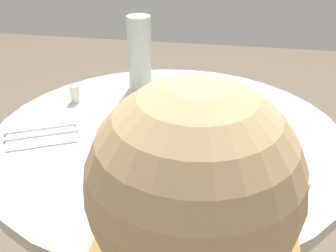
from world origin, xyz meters
TOP-DOWN VIEW (x-y plane):
  - dining_table at (0.00, 0.00)m, footprint 0.90×0.90m
  - pizza_plate at (0.01, 0.00)m, footprint 0.32×0.32m
  - breakfast_pizza at (0.01, -0.00)m, footprint 0.29×0.29m
  - bread_plate at (-0.13, -0.25)m, footprint 0.18×0.18m
  - napkin at (-0.05, 0.32)m, footprint 0.20×0.21m
  - fork at (-0.04, 0.33)m, footprint 0.09×0.17m
  - knife at (-0.07, 0.31)m, footprint 0.09×0.17m
  - water_glass at (-0.31, -0.04)m, footprint 0.07×0.07m
  - water_bottle at (0.27, 0.14)m, footprint 0.07×0.07m
  - salt_shaker at (0.14, 0.30)m, footprint 0.03×0.03m

SIDE VIEW (x-z plane):
  - dining_table at x=0.00m, z-range 0.19..0.91m
  - napkin at x=-0.05m, z-range 0.72..0.73m
  - bread_plate at x=-0.13m, z-range 0.72..0.73m
  - pizza_plate at x=0.01m, z-range 0.72..0.74m
  - fork at x=-0.04m, z-range 0.73..0.73m
  - knife at x=-0.07m, z-range 0.73..0.73m
  - breakfast_pizza at x=0.01m, z-range 0.72..0.77m
  - salt_shaker at x=0.14m, z-range 0.72..0.78m
  - water_glass at x=-0.31m, z-range 0.72..0.85m
  - water_bottle at x=0.27m, z-range 0.72..0.95m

